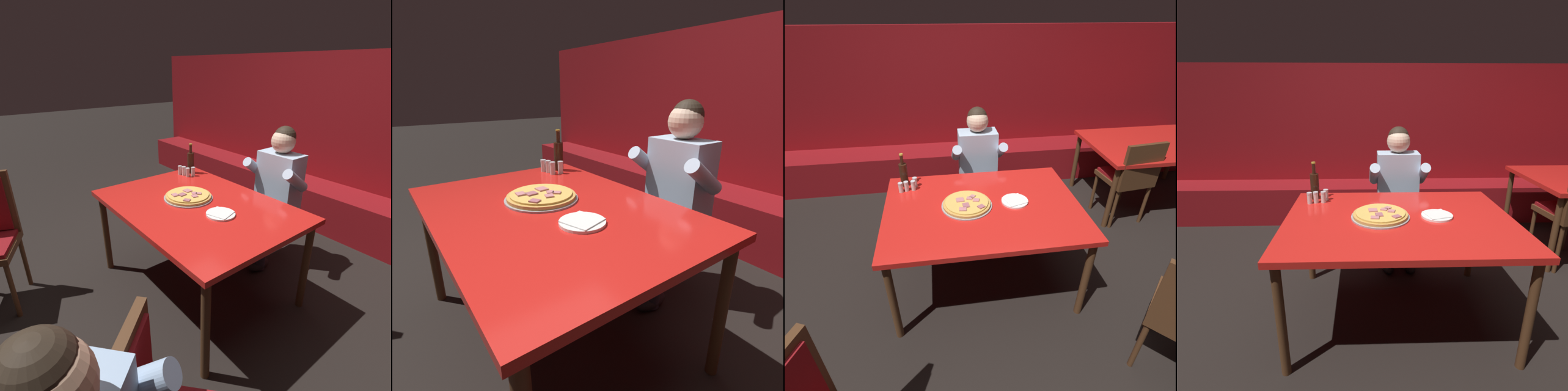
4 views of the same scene
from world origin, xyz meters
The scene contains 14 objects.
ground_plane centered at (0.00, 0.00, 0.00)m, with size 24.00×24.00×0.00m, color black.
booth_wall_panel centered at (0.00, 2.18, 0.95)m, with size 6.80×0.16×1.90m, color maroon.
booth_bench centered at (0.00, 1.86, 0.23)m, with size 6.46×0.48×0.46m, color maroon.
main_dining_table centered at (0.00, 0.00, 0.70)m, with size 1.51×1.09×0.77m.
pizza centered at (-0.12, 0.01, 0.79)m, with size 0.39×0.39×0.05m.
plate_white_paper centered at (0.26, 0.01, 0.78)m, with size 0.21×0.21×0.02m.
beer_bottle centered at (-0.61, 0.41, 0.88)m, with size 0.07×0.07×0.29m.
shaker_oregano centered at (-0.52, 0.37, 0.81)m, with size 0.04×0.04×0.09m.
shaker_black_pepper centered at (-0.54, 0.31, 0.81)m, with size 0.04×0.04×0.09m.
shaker_red_pepper_flakes centered at (-0.64, 0.30, 0.81)m, with size 0.04×0.04×0.09m.
shaker_parmesan centered at (-0.59, 0.31, 0.81)m, with size 0.04×0.04×0.09m.
diner_seated_blue_shirt centered at (0.09, 0.81, 0.71)m, with size 0.53×0.53×1.27m.
dining_chair_far_right centered at (1.67, 0.64, 0.58)m, with size 0.49×0.49×0.97m.
background_dining_table centered at (2.14, 0.98, 0.70)m, with size 1.49×1.02×0.77m.
Camera 3 is at (-0.31, -1.94, 2.09)m, focal length 28.00 mm.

